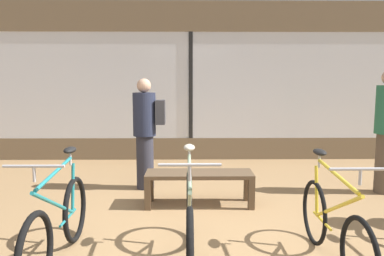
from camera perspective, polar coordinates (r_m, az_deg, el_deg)
The scene contains 7 objects.
ground_plane at distance 3.93m, azimuth 0.32°, elevation -17.36°, with size 24.00×24.00×0.00m, color #99754C.
shop_back_wall at distance 7.66m, azimuth -0.20°, elevation 7.31°, with size 12.00×0.08×3.20m.
bicycle_left at distance 3.63m, azimuth -19.68°, elevation -13.59°, with size 0.46×1.67×1.01m.
bicycle_center at distance 3.37m, azimuth -0.39°, elevation -14.36°, with size 0.46×1.78×1.04m.
bicycle_right at distance 3.60m, azimuth 20.65°, elevation -13.76°, with size 0.46×1.64×1.00m.
display_bench at distance 4.95m, azimuth 1.11°, elevation -7.64°, with size 1.40×0.44×0.44m.
customer_by_window at distance 5.65m, azimuth -7.05°, elevation -0.30°, with size 0.48×0.34×1.66m.
Camera 1 is at (-0.06, -3.57, 1.64)m, focal length 35.00 mm.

